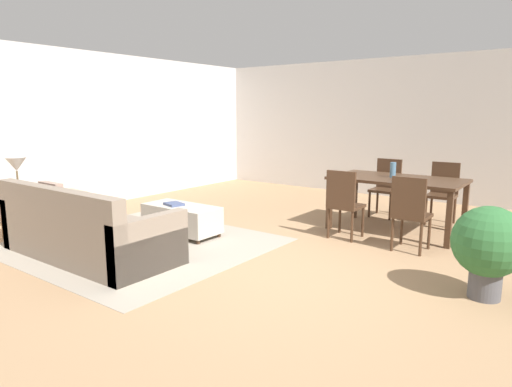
% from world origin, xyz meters
% --- Properties ---
extents(ground_plane, '(10.80, 10.80, 0.00)m').
position_xyz_m(ground_plane, '(0.00, 0.00, 0.00)').
color(ground_plane, '#9E7A56').
extents(wall_back, '(9.00, 0.12, 2.70)m').
position_xyz_m(wall_back, '(0.00, 5.00, 1.35)').
color(wall_back, beige).
rests_on(wall_back, ground_plane).
extents(wall_left, '(0.12, 11.00, 2.70)m').
position_xyz_m(wall_left, '(-4.50, 0.50, 1.35)').
color(wall_left, beige).
rests_on(wall_left, ground_plane).
extents(area_rug, '(3.00, 2.80, 0.01)m').
position_xyz_m(area_rug, '(-1.87, -0.18, 0.00)').
color(area_rug, gray).
rests_on(area_rug, ground_plane).
extents(couch, '(2.24, 0.96, 0.86)m').
position_xyz_m(couch, '(-1.96, -0.88, 0.29)').
color(couch, gray).
rests_on(couch, ground_plane).
extents(ottoman_table, '(1.10, 0.50, 0.41)m').
position_xyz_m(ottoman_table, '(-1.78, 0.46, 0.23)').
color(ottoman_table, '#B7AD9E').
rests_on(ottoman_table, ground_plane).
extents(side_table, '(0.40, 0.40, 0.56)m').
position_xyz_m(side_table, '(-3.38, -0.92, 0.44)').
color(side_table, brown).
rests_on(side_table, ground_plane).
extents(table_lamp, '(0.26, 0.26, 0.52)m').
position_xyz_m(table_lamp, '(-3.38, -0.92, 0.97)').
color(table_lamp, brown).
rests_on(table_lamp, side_table).
extents(dining_table, '(1.76, 0.98, 0.76)m').
position_xyz_m(dining_table, '(0.50, 2.41, 0.68)').
color(dining_table, '#422B1C').
rests_on(dining_table, ground_plane).
extents(dining_chair_near_left, '(0.40, 0.40, 0.92)m').
position_xyz_m(dining_chair_near_left, '(0.09, 1.59, 0.52)').
color(dining_chair_near_left, '#422B1C').
rests_on(dining_chair_near_left, ground_plane).
extents(dining_chair_near_right, '(0.40, 0.40, 0.92)m').
position_xyz_m(dining_chair_near_right, '(0.98, 1.55, 0.52)').
color(dining_chair_near_right, '#422B1C').
rests_on(dining_chair_near_right, ground_plane).
extents(dining_chair_far_left, '(0.40, 0.40, 0.92)m').
position_xyz_m(dining_chair_far_left, '(0.04, 3.25, 0.52)').
color(dining_chair_far_left, '#422B1C').
rests_on(dining_chair_far_left, ground_plane).
extents(dining_chair_far_right, '(0.42, 0.42, 0.92)m').
position_xyz_m(dining_chair_far_right, '(0.91, 3.28, 0.52)').
color(dining_chair_far_right, '#422B1C').
rests_on(dining_chair_far_right, ground_plane).
extents(vase_centerpiece, '(0.08, 0.08, 0.21)m').
position_xyz_m(vase_centerpiece, '(0.43, 2.42, 0.87)').
color(vase_centerpiece, slate).
rests_on(vase_centerpiece, dining_table).
extents(book_on_ottoman, '(0.30, 0.26, 0.03)m').
position_xyz_m(book_on_ottoman, '(-1.87, 0.41, 0.43)').
color(book_on_ottoman, '#3F4C72').
rests_on(book_on_ottoman, ottoman_table).
extents(potted_plant, '(0.64, 0.64, 0.85)m').
position_xyz_m(potted_plant, '(1.99, 0.58, 0.50)').
color(potted_plant, '#4C4C51').
rests_on(potted_plant, ground_plane).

